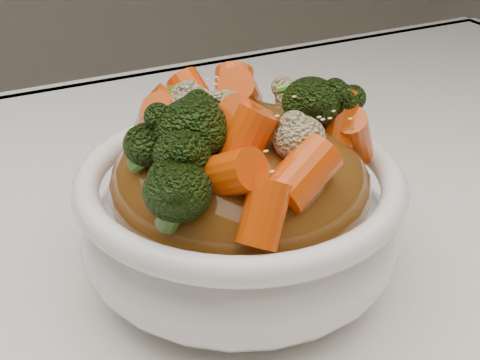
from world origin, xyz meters
name	(u,v)px	position (x,y,z in m)	size (l,w,h in m)	color
tablecloth	(190,329)	(0.00, 0.00, 0.73)	(1.20, 0.80, 0.04)	white
bowl	(240,221)	(0.04, 0.02, 0.79)	(0.20, 0.20, 0.08)	white
sauce_base	(240,184)	(0.04, 0.02, 0.82)	(0.16, 0.16, 0.09)	brown
carrots	(240,96)	(0.04, 0.02, 0.88)	(0.16, 0.16, 0.05)	#DE4607
broccoli	(240,98)	(0.04, 0.02, 0.87)	(0.16, 0.16, 0.04)	black
cauliflower	(240,101)	(0.04, 0.02, 0.87)	(0.16, 0.16, 0.03)	tan
scallions	(240,95)	(0.04, 0.02, 0.88)	(0.12, 0.12, 0.02)	#468F21
sesame_seeds	(240,95)	(0.04, 0.02, 0.88)	(0.14, 0.14, 0.01)	beige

